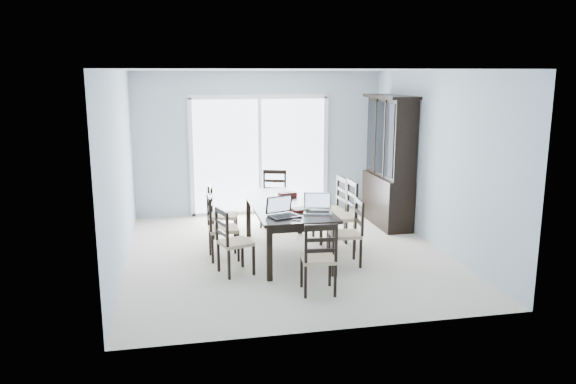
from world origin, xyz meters
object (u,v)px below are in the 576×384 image
Objects in this scene: dining_table at (287,209)px; chair_left_mid at (217,221)px; chair_right_near at (352,225)px; chair_end_far at (274,192)px; chair_end_near at (319,251)px; china_hutch at (389,163)px; hot_tub at (224,181)px; laptop_silver at (318,209)px; chair_left_far at (217,207)px; cell_phone at (297,220)px; chair_right_mid at (344,207)px; chair_right_far at (335,202)px; laptop_dark at (285,212)px; game_box at (288,195)px; chair_left_near at (229,234)px.

chair_left_mid is at bearing -178.79° from dining_table.
chair_right_near is 0.96× the size of chair_end_far.
china_hutch is at bearing 60.66° from chair_end_near.
hot_tub is (-1.36, 4.08, -0.11)m from chair_right_near.
laptop_silver reaches higher than dining_table.
chair_left_far reaches higher than chair_end_near.
chair_left_far reaches higher than hot_tub.
cell_phone is at bearing -83.25° from hot_tub.
chair_end_far is at bearing 108.12° from laptop_silver.
dining_table is 0.90m from chair_right_mid.
chair_left_mid is 0.89× the size of chair_right_mid.
china_hutch is 2.12× the size of chair_right_near.
chair_left_far is 0.94× the size of chair_right_far.
china_hutch is 3.47m from chair_end_near.
chair_right_far is at bearing -149.88° from china_hutch.
laptop_dark is 4.35× the size of cell_phone.
china_hutch is 1.68m from chair_right_mid.
chair_right_mid is 0.97m from laptop_silver.
chair_right_mid is 1.86m from chair_end_near.
game_box is at bearing 37.23° from chair_right_near.
china_hutch reaches higher than chair_left_mid.
chair_left_far is (0.07, 0.75, 0.01)m from chair_left_mid.
dining_table is at bearing 97.97° from chair_end_near.
laptop_dark is 1.69× the size of game_box.
chair_right_mid reaches higher than chair_right_near.
laptop_dark is (-0.29, -2.38, 0.24)m from chair_end_far.
chair_left_mid is at bearing 171.05° from chair_left_near.
chair_left_mid is 1.86m from chair_right_near.
chair_left_far reaches higher than chair_left_near.
chair_left_near is at bearing -142.77° from dining_table.
cell_phone is at bearing 53.41° from chair_left_near.
chair_end_near is at bearing -87.36° from dining_table.
game_box is at bearing 120.05° from chair_left_near.
chair_right_mid is at bearing -5.44° from chair_right_near.
dining_table is 2.17× the size of chair_left_near.
laptop_silver is (-1.73, -1.89, -0.26)m from china_hutch.
chair_right_near is at bearing 59.41° from chair_end_near.
china_hutch is 2.07× the size of chair_left_far.
chair_left_near is 0.95× the size of chair_left_far.
chair_left_far reaches higher than chair_left_mid.
china_hutch is (2.02, 1.25, 0.40)m from dining_table.
laptop_dark is at bearing 101.27° from chair_end_far.
game_box is at bearing -77.33° from hot_tub.
hot_tub is (-1.48, 3.38, -0.19)m from chair_right_mid.
china_hutch reaches higher than chair_right_mid.
chair_right_mid is 2.73× the size of laptop_dark.
cell_phone is (0.82, -0.28, 0.22)m from chair_left_near.
dining_table is at bearing 56.02° from chair_right_near.
cell_phone is at bearing 107.63° from chair_end_near.
chair_end_far reaches higher than chair_end_near.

